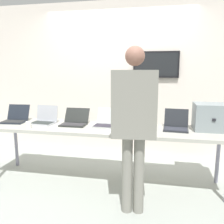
{
  "coord_description": "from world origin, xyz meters",
  "views": [
    {
      "loc": [
        0.69,
        -2.95,
        1.51
      ],
      "look_at": [
        0.06,
        0.19,
        0.93
      ],
      "focal_mm": 37.8,
      "sensor_mm": 36.0,
      "label": 1
    }
  ],
  "objects": [
    {
      "name": "laptop_station_1",
      "position": [
        -0.89,
        0.07,
        0.81
      ],
      "size": [
        0.35,
        0.3,
        0.25
      ],
      "color": "#AFB1B9",
      "rests_on": "workbench"
    },
    {
      "name": "coffee_mug",
      "position": [
        -0.95,
        -0.25,
        0.8
      ],
      "size": [
        0.07,
        0.07,
        0.09
      ],
      "color": "white",
      "rests_on": "workbench"
    },
    {
      "name": "person",
      "position": [
        0.45,
        -0.62,
        1.05
      ],
      "size": [
        0.47,
        0.62,
        1.73
      ],
      "color": "gray",
      "rests_on": "ground"
    },
    {
      "name": "ground",
      "position": [
        0.0,
        0.0,
        -0.02
      ],
      "size": [
        8.0,
        8.0,
        0.04
      ],
      "primitive_type": "cube",
      "color": "#9FA69F"
    },
    {
      "name": "back_wall",
      "position": [
        0.01,
        1.13,
        1.32
      ],
      "size": [
        8.0,
        0.11,
        2.64
      ],
      "color": "silver",
      "rests_on": "ground"
    },
    {
      "name": "workbench",
      "position": [
        0.0,
        0.0,
        0.71
      ],
      "size": [
        3.18,
        0.7,
        0.76
      ],
      "color": "#ACAA9F",
      "rests_on": "ground"
    },
    {
      "name": "equipment_box",
      "position": [
        1.34,
        0.13,
        0.92
      ],
      "size": [
        0.41,
        0.38,
        0.33
      ],
      "color": "gray",
      "rests_on": "workbench"
    },
    {
      "name": "laptop_station_5",
      "position": [
        0.92,
        0.08,
        0.81
      ],
      "size": [
        0.32,
        0.34,
        0.24
      ],
      "color": "#222529",
      "rests_on": "workbench"
    },
    {
      "name": "laptop_station_2",
      "position": [
        -0.44,
        0.07,
        0.81
      ],
      "size": [
        0.35,
        0.33,
        0.21
      ],
      "color": "#242725",
      "rests_on": "workbench"
    },
    {
      "name": "laptop_station_4",
      "position": [
        0.47,
        0.04,
        0.81
      ],
      "size": [
        0.35,
        0.32,
        0.24
      ],
      "color": "black",
      "rests_on": "workbench"
    },
    {
      "name": "laptop_station_0",
      "position": [
        -1.35,
        0.08,
        0.81
      ],
      "size": [
        0.35,
        0.36,
        0.23
      ],
      "color": "#1E242D",
      "rests_on": "workbench"
    },
    {
      "name": "laptop_station_3",
      "position": [
        0.01,
        0.08,
        0.81
      ],
      "size": [
        0.34,
        0.35,
        0.23
      ],
      "color": "#B1B5B3",
      "rests_on": "workbench"
    },
    {
      "name": "paper_sheet",
      "position": [
        0.16,
        -0.17,
        0.76
      ],
      "size": [
        0.25,
        0.32,
        0.0
      ],
      "color": "white",
      "rests_on": "workbench"
    }
  ]
}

